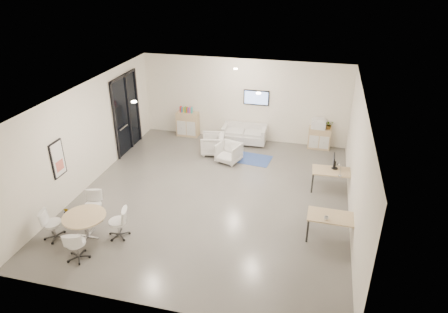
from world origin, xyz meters
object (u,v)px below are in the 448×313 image
Objects in this scene: armchair_left at (213,143)px; desk_rear at (334,173)px; sideboard_left at (188,124)px; armchair_right at (229,152)px; loveseat at (244,135)px; desk_front at (334,219)px; sideboard_right at (319,138)px; round_table at (84,219)px.

armchair_left reaches higher than desk_rear.
armchair_right is (2.16, -1.90, -0.10)m from sideboard_left.
sideboard_left is 2.39m from loveseat.
desk_rear is at bearing -27.85° from sideboard_left.
desk_rear is at bearing 59.27° from armchair_left.
sideboard_left is 7.98m from desk_front.
sideboard_right reaches higher than armchair_right.
armchair_left is 0.90m from armchair_right.
armchair_left reaches higher than armchair_right.
sideboard_left reaches higher than armchair_right.
loveseat is at bearing 132.15° from armchair_left.
armchair_right is at bearing 63.31° from round_table.
sideboard_right is at bearing 2.42° from loveseat.
armchair_left is 5.98m from desk_front.
armchair_left is at bearing -129.53° from loveseat.
sideboard_left is 0.73× the size of desk_front.
loveseat is (-2.84, -0.20, -0.07)m from sideboard_right.
loveseat is (2.38, -0.17, -0.15)m from sideboard_left.
loveseat is 1.75m from armchair_right.
loveseat is 1.25× the size of desk_rear.
desk_rear reaches higher than round_table.
armchair_right is 5.70m from round_table.
desk_rear is at bearing -41.93° from loveseat.
sideboard_left is 1.18× the size of armchair_left.
round_table is at bearing -165.50° from desk_front.
desk_front is at bearing -27.79° from armchair_right.
sideboard_right is 4.05m from armchair_left.
armchair_right is 3.77m from desk_rear.
armchair_left is at bearing 71.97° from round_table.
sideboard_right is 0.61× the size of desk_rear.
loveseat reaches higher than desk_rear.
desk_front is (4.33, -4.13, 0.21)m from armchair_left.
round_table is (-6.15, -1.47, -0.05)m from desk_front.
sideboard_right is at bearing 0.28° from sideboard_left.
armchair_left reaches higher than desk_front.
sideboard_left is 1.27× the size of armchair_right.
sideboard_left is 2.88m from armchair_right.
sideboard_left is at bearing -144.20° from armchair_left.
sideboard_right reaches higher than desk_rear.
armchair_left reaches higher than round_table.
sideboard_left is at bearing 149.51° from desk_rear.
desk_front is 6.32m from round_table.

